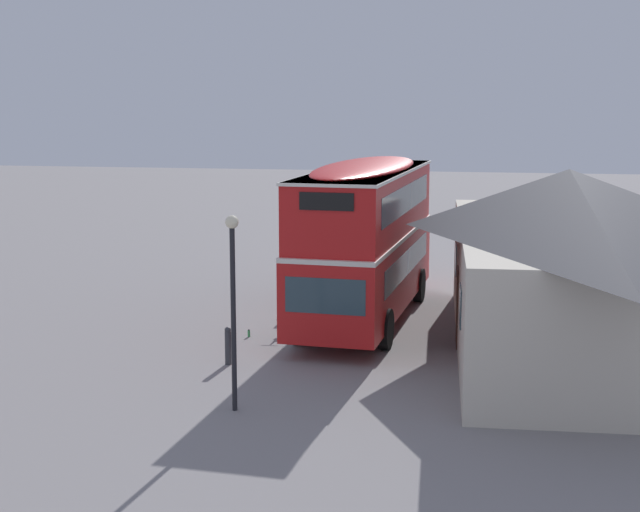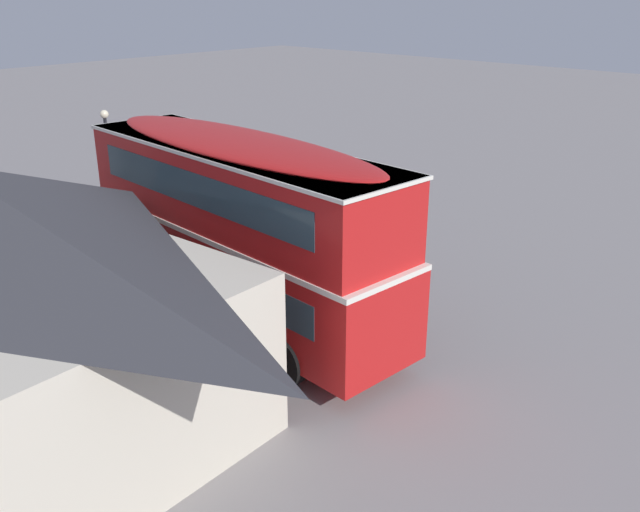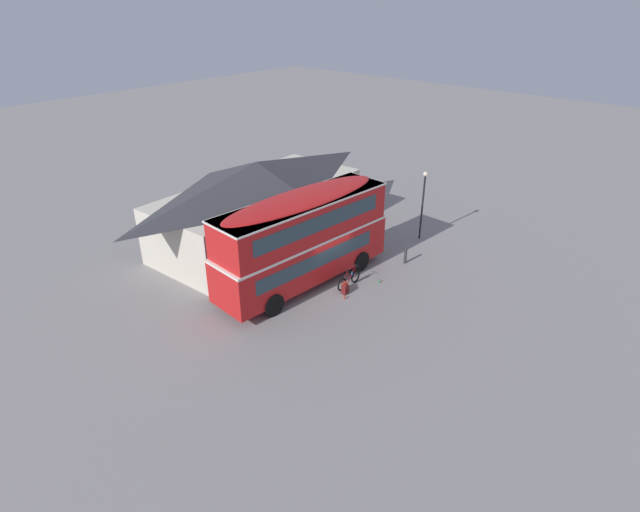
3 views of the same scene
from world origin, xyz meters
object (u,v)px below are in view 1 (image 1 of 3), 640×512
(water_bottle_red_squeeze, at_px, (280,315))
(water_bottle_green_metal, at_px, (249,333))
(touring_bicycle, at_px, (292,314))
(backpack_on_ground, at_px, (287,312))
(street_lamp, at_px, (233,290))
(double_decker_bus, at_px, (365,234))
(kerb_bollard, at_px, (228,345))

(water_bottle_red_squeeze, relative_size, water_bottle_green_metal, 0.97)
(touring_bicycle, xyz_separation_m, water_bottle_red_squeeze, (-1.04, -0.59, -0.28))
(touring_bicycle, relative_size, backpack_on_ground, 3.23)
(water_bottle_green_metal, bearing_deg, backpack_on_ground, 161.97)
(backpack_on_ground, bearing_deg, water_bottle_green_metal, -18.03)
(backpack_on_ground, relative_size, water_bottle_green_metal, 2.56)
(water_bottle_red_squeeze, bearing_deg, street_lamp, 6.54)
(water_bottle_green_metal, bearing_deg, double_decker_bus, 130.76)
(touring_bicycle, distance_m, water_bottle_green_metal, 1.67)
(touring_bicycle, bearing_deg, water_bottle_red_squeeze, -150.58)
(water_bottle_green_metal, bearing_deg, kerb_bollard, 4.17)
(double_decker_bus, xyz_separation_m, kerb_bollard, (5.25, -2.73, -2.14))
(water_bottle_green_metal, relative_size, street_lamp, 0.05)
(double_decker_bus, xyz_separation_m, water_bottle_red_squeeze, (0.11, -2.59, -2.55))
(water_bottle_red_squeeze, relative_size, kerb_bollard, 0.21)
(touring_bicycle, height_order, backpack_on_ground, touring_bicycle)
(double_decker_bus, xyz_separation_m, water_bottle_green_metal, (2.52, -2.93, -2.54))
(street_lamp, bearing_deg, touring_bicycle, -177.08)
(touring_bicycle, relative_size, street_lamp, 0.42)
(double_decker_bus, relative_size, water_bottle_green_metal, 46.43)
(water_bottle_red_squeeze, bearing_deg, backpack_on_ground, 35.05)
(double_decker_bus, relative_size, backpack_on_ground, 18.15)
(double_decker_bus, distance_m, water_bottle_green_metal, 4.62)
(backpack_on_ground, height_order, street_lamp, street_lamp)
(double_decker_bus, height_order, water_bottle_green_metal, double_decker_bus)
(double_decker_bus, height_order, kerb_bollard, double_decker_bus)
(touring_bicycle, xyz_separation_m, kerb_bollard, (4.09, -0.73, 0.12))
(water_bottle_green_metal, bearing_deg, touring_bicycle, 145.78)
(street_lamp, bearing_deg, double_decker_bus, 169.25)
(water_bottle_red_squeeze, distance_m, kerb_bollard, 5.15)
(water_bottle_red_squeeze, distance_m, water_bottle_green_metal, 2.43)
(water_bottle_green_metal, bearing_deg, street_lamp, 12.25)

